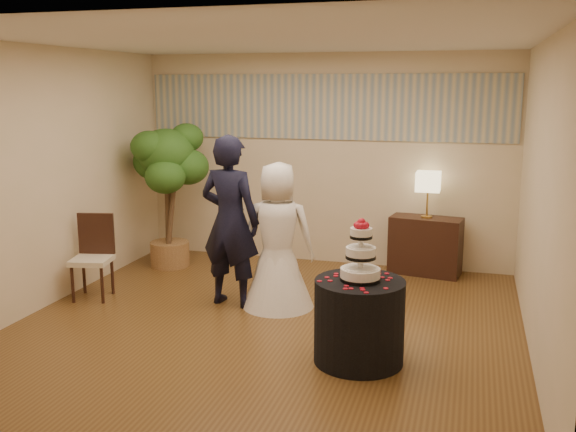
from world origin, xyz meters
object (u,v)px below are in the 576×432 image
(table_lamp, at_px, (428,195))
(ficus_tree, at_px, (168,195))
(cake_table, at_px, (359,321))
(console, at_px, (425,246))
(side_chair, at_px, (91,258))
(bride, at_px, (278,235))
(wedding_cake, at_px, (361,250))
(groom, at_px, (230,221))

(table_lamp, distance_m, ficus_tree, 3.36)
(cake_table, bearing_deg, table_lamp, 83.05)
(ficus_tree, bearing_deg, console, 9.93)
(cake_table, distance_m, table_lamp, 2.98)
(cake_table, xyz_separation_m, console, (0.35, 2.89, -0.00))
(side_chair, bearing_deg, bride, -3.38)
(wedding_cake, xyz_separation_m, side_chair, (-3.20, 0.85, -0.54))
(table_lamp, relative_size, ficus_tree, 0.30)
(groom, xyz_separation_m, bride, (0.52, 0.07, -0.14))
(wedding_cake, bearing_deg, ficus_tree, 142.03)
(console, bearing_deg, ficus_tree, -161.14)
(groom, height_order, ficus_tree, ficus_tree)
(groom, bearing_deg, cake_table, 153.53)
(console, bearing_deg, side_chair, -141.28)
(wedding_cake, xyz_separation_m, console, (0.35, 2.89, -0.64))
(groom, bearing_deg, console, -129.94)
(groom, bearing_deg, table_lamp, -129.94)
(groom, bearing_deg, bride, -164.07)
(console, relative_size, table_lamp, 1.53)
(bride, bearing_deg, cake_table, 125.56)
(cake_table, distance_m, wedding_cake, 0.64)
(bride, height_order, cake_table, bride)
(groom, xyz_separation_m, ficus_tree, (-1.34, 1.20, 0.03))
(groom, distance_m, cake_table, 2.04)
(groom, xyz_separation_m, side_chair, (-1.58, -0.25, -0.46))
(ficus_tree, distance_m, side_chair, 1.55)
(table_lamp, height_order, ficus_tree, ficus_tree)
(wedding_cake, relative_size, ficus_tree, 0.28)
(table_lamp, height_order, side_chair, table_lamp)
(console, height_order, table_lamp, table_lamp)
(bride, xyz_separation_m, ficus_tree, (-1.86, 1.13, 0.17))
(wedding_cake, distance_m, table_lamp, 2.91)
(side_chair, bearing_deg, console, 17.61)
(cake_table, bearing_deg, groom, 145.59)
(bride, distance_m, table_lamp, 2.25)
(ficus_tree, bearing_deg, cake_table, -37.97)
(groom, xyz_separation_m, cake_table, (1.62, -1.11, -0.57))
(wedding_cake, distance_m, side_chair, 3.35)
(bride, distance_m, cake_table, 1.67)
(wedding_cake, bearing_deg, console, 83.05)
(wedding_cake, height_order, ficus_tree, ficus_tree)
(console, relative_size, ficus_tree, 0.46)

